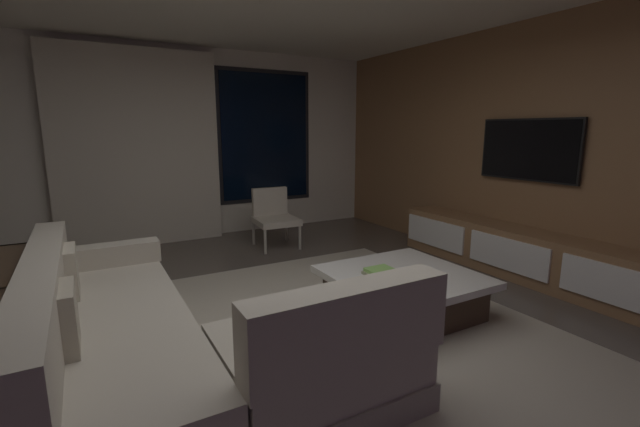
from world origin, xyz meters
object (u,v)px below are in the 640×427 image
object	(u,v)px
media_console	(525,255)
mounted_tv	(528,150)
coffee_table	(402,292)
book_stack_on_coffee_table	(381,272)
accent_chair_near_window	(274,214)
sectional_couch	(163,343)

from	to	relation	value
media_console	mounted_tv	bearing A→B (deg)	47.57
coffee_table	media_console	world-z (taller)	media_console
book_stack_on_coffee_table	accent_chair_near_window	world-z (taller)	accent_chair_near_window
sectional_couch	mounted_tv	bearing A→B (deg)	5.12
sectional_couch	mounted_tv	world-z (taller)	mounted_tv
sectional_couch	accent_chair_near_window	bearing A→B (deg)	54.81
coffee_table	media_console	xyz separation A→B (m)	(1.70, 0.04, 0.06)
media_console	mounted_tv	size ratio (longest dim) A/B	2.73
accent_chair_near_window	coffee_table	bearing A→B (deg)	-87.97
sectional_couch	accent_chair_near_window	xyz separation A→B (m)	(1.88, 2.66, 0.14)
accent_chair_near_window	mounted_tv	size ratio (longest dim) A/B	0.69
accent_chair_near_window	media_console	world-z (taller)	accent_chair_near_window
coffee_table	mounted_tv	xyz separation A→B (m)	(1.88, 0.24, 1.16)
accent_chair_near_window	mounted_tv	distance (m)	3.18
sectional_couch	accent_chair_near_window	size ratio (longest dim) A/B	3.21
sectional_couch	mounted_tv	size ratio (longest dim) A/B	2.20
book_stack_on_coffee_table	media_console	size ratio (longest dim) A/B	0.08
sectional_couch	coffee_table	size ratio (longest dim) A/B	2.16
coffee_table	accent_chair_near_window	world-z (taller)	accent_chair_near_window
mounted_tv	book_stack_on_coffee_table	bearing A→B (deg)	-175.19
book_stack_on_coffee_table	accent_chair_near_window	distance (m)	2.49
book_stack_on_coffee_table	mounted_tv	size ratio (longest dim) A/B	0.21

